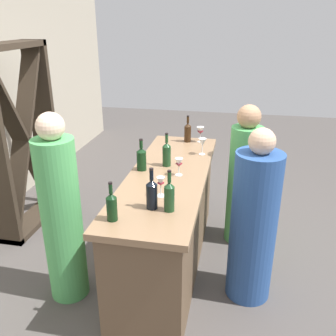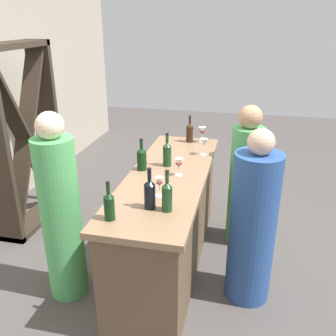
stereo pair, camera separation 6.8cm
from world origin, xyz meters
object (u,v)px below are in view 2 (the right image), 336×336
wine_glass_near_right (179,164)px  person_center_guest (245,181)px  wine_bottle_leftmost_dark_green (109,205)px  wine_glass_near_center (202,131)px  wine_bottle_center_near_black (150,193)px  wine_bottle_far_right_amber_brown (190,132)px  person_left_guest (253,226)px  wine_bottle_rightmost_olive_green (167,154)px  person_right_guest (61,215)px  wine_rack (25,139)px  wine_bottle_second_right_dark_green (142,158)px  wine_glass_near_left (204,143)px  wine_glass_far_left (159,183)px  wine_bottle_second_left_olive_green (167,196)px

wine_glass_near_right → person_center_guest: 0.87m
wine_bottle_leftmost_dark_green → wine_glass_near_center: size_ratio=1.65×
wine_bottle_center_near_black → wine_glass_near_right: wine_bottle_center_near_black is taller
wine_bottle_far_right_amber_brown → person_left_guest: (-1.16, -0.70, -0.37)m
wine_bottle_center_near_black → wine_bottle_rightmost_olive_green: bearing=4.2°
wine_bottle_far_right_amber_brown → person_right_guest: 1.66m
wine_rack → person_left_guest: size_ratio=1.34×
wine_bottle_second_right_dark_green → wine_bottle_center_near_black: bearing=-159.0°
wine_bottle_second_right_dark_green → person_center_guest: 1.09m
wine_glass_near_center → person_right_guest: 1.74m
wine_bottle_second_right_dark_green → wine_bottle_far_right_amber_brown: bearing=-17.9°
wine_bottle_second_right_dark_green → wine_glass_near_left: bearing=-43.7°
wine_bottle_far_right_amber_brown → wine_glass_near_center: wine_bottle_far_right_amber_brown is taller
wine_bottle_center_near_black → wine_glass_near_left: 1.17m
wine_rack → person_center_guest: 2.32m
wine_bottle_second_right_dark_green → wine_glass_near_center: (0.87, -0.41, 0.01)m
wine_bottle_leftmost_dark_green → wine_glass_near_left: wine_bottle_leftmost_dark_green is taller
wine_glass_near_right → wine_glass_far_left: (-0.41, 0.07, 0.00)m
wine_bottle_center_near_black → wine_glass_far_left: (0.19, -0.02, -0.01)m
wine_glass_near_right → wine_bottle_leftmost_dark_green: bearing=159.6°
wine_bottle_second_left_olive_green → wine_glass_near_right: size_ratio=1.99×
wine_bottle_far_right_amber_brown → wine_glass_near_center: 0.13m
wine_glass_near_right → person_left_guest: (-0.25, -0.64, -0.36)m
wine_glass_near_left → wine_glass_near_right: wine_glass_near_left is taller
wine_bottle_far_right_amber_brown → wine_glass_near_right: size_ratio=1.88×
person_right_guest → wine_bottle_center_near_black: bearing=-6.3°
wine_glass_far_left → person_center_guest: (0.97, -0.62, -0.36)m
wine_rack → wine_glass_near_center: (0.45, -1.82, 0.07)m
wine_bottle_second_left_olive_green → person_right_guest: (0.08, 0.87, -0.31)m
wine_bottle_second_left_olive_green → wine_glass_near_left: 1.17m
wine_bottle_rightmost_olive_green → wine_glass_far_left: size_ratio=1.99×
wine_bottle_center_near_black → wine_bottle_second_right_dark_green: (0.66, 0.25, -0.01)m
wine_rack → person_right_guest: bearing=-137.6°
wine_rack → wine_bottle_second_right_dark_green: 1.47m
person_left_guest → wine_glass_far_left: bearing=13.3°
wine_bottle_second_right_dark_green → wine_glass_near_center: size_ratio=1.71×
wine_rack → wine_bottle_center_near_black: size_ratio=6.41×
wine_glass_far_left → wine_glass_near_right: bearing=-9.1°
person_center_guest → person_right_guest: size_ratio=0.92×
wine_bottle_center_near_black → wine_bottle_far_right_amber_brown: (1.51, -0.02, -0.01)m
wine_bottle_center_near_black → wine_glass_near_center: 1.53m
wine_glass_far_left → person_center_guest: 1.21m
wine_rack → person_left_guest: bearing=-106.8°
wine_bottle_second_left_olive_green → wine_bottle_far_right_amber_brown: (1.52, 0.10, -0.01)m
wine_bottle_second_right_dark_green → wine_glass_near_center: wine_bottle_second_right_dark_green is taller
wine_bottle_leftmost_dark_green → person_right_guest: (0.27, 0.52, -0.29)m
wine_bottle_leftmost_dark_green → wine_glass_near_center: 1.78m
wine_bottle_second_left_olive_green → wine_bottle_far_right_amber_brown: bearing=3.8°
person_center_guest → wine_bottle_far_right_amber_brown: bearing=-17.1°
wine_bottle_rightmost_olive_green → wine_glass_far_left: wine_bottle_rightmost_olive_green is taller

